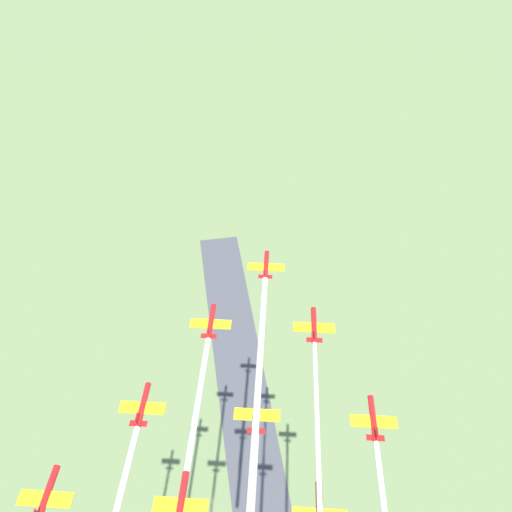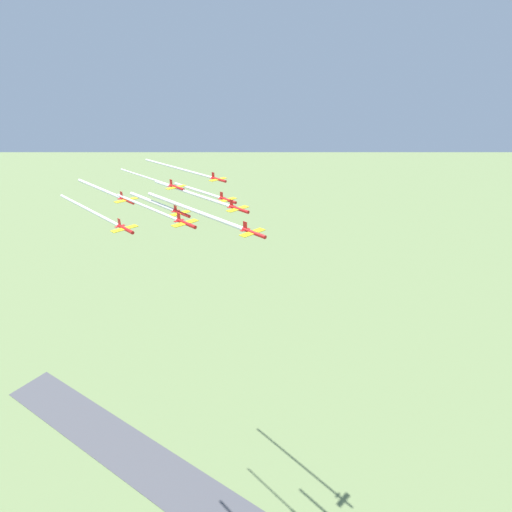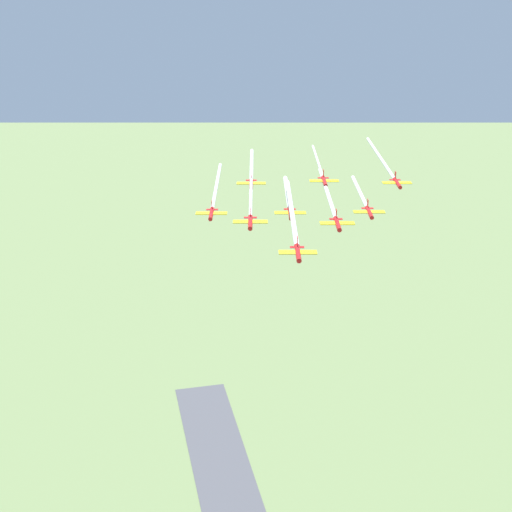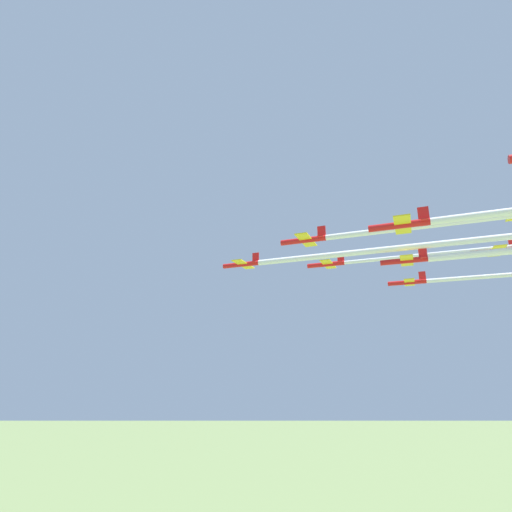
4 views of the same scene
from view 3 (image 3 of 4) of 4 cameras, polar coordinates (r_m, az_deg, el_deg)
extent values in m
cylinder|color=red|center=(153.90, 3.37, 0.22)|extent=(8.72, 4.23, 1.09)
cube|color=yellow|center=(154.46, 3.36, 0.30)|extent=(5.22, 8.63, 0.18)
cube|color=red|center=(156.83, 3.31, 1.18)|extent=(1.53, 0.70, 2.18)
cube|color=red|center=(157.32, 3.30, 0.72)|extent=(2.16, 3.35, 0.12)
cylinder|color=red|center=(171.18, 6.54, 2.57)|extent=(8.72, 4.23, 1.09)
cube|color=yellow|center=(171.74, 6.52, 2.63)|extent=(5.22, 8.63, 0.18)
cube|color=red|center=(174.19, 6.43, 3.39)|extent=(1.53, 0.70, 2.18)
cube|color=red|center=(174.62, 6.41, 2.96)|extent=(2.16, 3.35, 0.12)
cylinder|color=red|center=(169.94, -0.46, 2.70)|extent=(8.72, 4.23, 1.09)
cube|color=yellow|center=(170.51, -0.46, 2.77)|extent=(5.22, 8.63, 0.18)
cube|color=red|center=(172.98, -0.45, 3.53)|extent=(1.53, 0.70, 2.18)
cube|color=red|center=(173.42, -0.45, 3.10)|extent=(2.16, 3.35, 0.12)
cylinder|color=red|center=(190.17, 9.06, 3.46)|extent=(8.72, 4.23, 1.09)
cube|color=yellow|center=(190.73, 9.03, 3.51)|extent=(5.22, 8.63, 0.18)
cube|color=red|center=(193.20, 8.92, 4.19)|extent=(1.53, 0.70, 2.18)
cube|color=red|center=(193.61, 8.90, 3.80)|extent=(2.16, 3.35, 0.12)
cylinder|color=red|center=(188.10, 2.76, 3.42)|extent=(8.72, 4.23, 1.09)
cube|color=yellow|center=(188.66, 2.76, 3.48)|extent=(5.22, 8.63, 0.18)
cube|color=red|center=(191.16, 2.72, 4.16)|extent=(1.53, 0.70, 2.18)
cube|color=red|center=(191.58, 2.71, 3.77)|extent=(2.16, 3.35, 0.12)
cylinder|color=red|center=(188.28, -3.60, 3.38)|extent=(8.72, 4.23, 1.09)
cube|color=yellow|center=(188.85, -3.59, 3.44)|extent=(5.22, 8.63, 0.18)
cube|color=red|center=(191.34, -3.54, 4.12)|extent=(1.53, 0.70, 2.18)
cube|color=red|center=(191.76, -3.53, 3.73)|extent=(2.16, 3.35, 0.12)
cylinder|color=red|center=(207.83, 11.24, 5.73)|extent=(8.72, 4.23, 1.09)
cube|color=yellow|center=(208.39, 11.21, 5.78)|extent=(5.22, 8.63, 0.18)
cube|color=red|center=(210.93, 11.09, 6.36)|extent=(1.53, 0.70, 2.18)
cube|color=red|center=(211.29, 11.06, 6.01)|extent=(2.16, 3.35, 0.12)
cylinder|color=red|center=(204.65, 5.49, 5.97)|extent=(8.72, 4.23, 1.09)
cube|color=yellow|center=(205.22, 5.47, 6.01)|extent=(5.22, 8.63, 0.18)
cube|color=red|center=(207.80, 5.41, 6.61)|extent=(1.53, 0.70, 2.18)
cube|color=red|center=(208.16, 5.40, 6.24)|extent=(2.16, 3.35, 0.12)
cylinder|color=red|center=(203.92, -0.39, 5.80)|extent=(8.72, 4.23, 1.09)
cube|color=yellow|center=(204.49, -0.39, 5.85)|extent=(5.22, 8.63, 0.18)
cube|color=red|center=(207.08, -0.38, 6.44)|extent=(1.53, 0.70, 2.18)
cube|color=red|center=(207.45, -0.38, 6.08)|extent=(2.16, 3.35, 0.12)
cylinder|color=white|center=(182.19, 2.85, 3.71)|extent=(48.30, 19.58, 1.23)
cylinder|color=white|center=(197.11, 5.69, 5.20)|extent=(43.19, 17.48, 1.06)
cylinder|color=white|center=(191.98, -0.41, 4.97)|extent=(35.21, 14.24, 0.84)
cylinder|color=white|center=(208.55, 8.27, 5.15)|extent=(28.42, 11.79, 1.06)
cylinder|color=white|center=(206.66, 2.52, 5.13)|extent=(28.52, 12.03, 1.31)
cylinder|color=white|center=(214.90, -3.16, 5.74)|extent=(44.12, 17.78, 0.99)
cylinder|color=white|center=(237.49, 9.86, 7.83)|extent=(50.28, 20.15, 0.98)
cylinder|color=white|center=(227.98, 4.94, 7.64)|extent=(37.19, 14.90, 0.72)
cylinder|color=white|center=(225.53, -0.35, 7.37)|extent=(33.88, 13.94, 1.12)
camera|label=1|loc=(226.25, 1.84, 27.56)|focal=35.00mm
camera|label=2|loc=(94.44, -42.78, 6.61)|focal=28.00mm
camera|label=4|loc=(216.42, 24.90, -2.19)|focal=28.00mm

